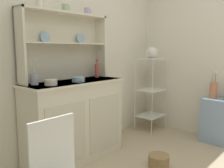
{
  "coord_description": "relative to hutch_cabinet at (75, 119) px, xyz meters",
  "views": [
    {
      "loc": [
        -1.78,
        -0.69,
        1.24
      ],
      "look_at": [
        0.21,
        1.12,
        0.85
      ],
      "focal_mm": 38.3,
      "sensor_mm": 36.0,
      "label": 1
    }
  ],
  "objects": [
    {
      "name": "cup_cream_0",
      "position": [
        -0.31,
        0.12,
        1.23
      ],
      "size": [
        0.08,
        0.07,
        0.09
      ],
      "color": "silver",
      "rests_on": "hutch_shelf_unit"
    },
    {
      "name": "wall_back",
      "position": [
        0.14,
        0.26,
        0.79
      ],
      "size": [
        3.84,
        0.05,
        2.5
      ],
      "primitive_type": "cube",
      "color": "silver",
      "rests_on": "ground"
    },
    {
      "name": "side_shelf_blue",
      "position": [
        1.58,
        -1.08,
        -0.16
      ],
      "size": [
        0.28,
        0.48,
        0.6
      ],
      "primitive_type": "cube",
      "color": "#849EBC",
      "rests_on": "ground"
    },
    {
      "name": "bakers_rack",
      "position": [
        1.42,
        -0.08,
        0.21
      ],
      "size": [
        0.42,
        0.33,
        1.11
      ],
      "color": "silver",
      "rests_on": "ground"
    },
    {
      "name": "hutch_shelf_unit",
      "position": [
        0.0,
        0.17,
        0.87
      ],
      "size": [
        1.1,
        0.18,
        0.75
      ],
      "color": "beige",
      "rests_on": "hutch_cabinet"
    },
    {
      "name": "jam_bottle",
      "position": [
        0.43,
        0.09,
        0.52
      ],
      "size": [
        0.05,
        0.05,
        0.22
      ],
      "color": "#B74C47",
      "rests_on": "hutch_cabinet"
    },
    {
      "name": "utensil_jar",
      "position": [
        -0.43,
        0.08,
        0.49
      ],
      "size": [
        0.08,
        0.08,
        0.25
      ],
      "color": "#B2B7C6",
      "rests_on": "hutch_cabinet"
    },
    {
      "name": "cup_sage_1",
      "position": [
        0.0,
        0.12,
        1.23
      ],
      "size": [
        0.09,
        0.08,
        0.08
      ],
      "color": "#9EB78E",
      "rests_on": "hutch_shelf_unit"
    },
    {
      "name": "flower_vase",
      "position": [
        1.58,
        -0.96,
        0.25
      ],
      "size": [
        0.1,
        0.1,
        0.36
      ],
      "color": "#C67556",
      "rests_on": "side_shelf_blue"
    },
    {
      "name": "bowl_floral_medium",
      "position": [
        0.0,
        -0.07,
        0.46
      ],
      "size": [
        0.14,
        0.14,
        0.05
      ],
      "primitive_type": "cylinder",
      "color": "#8EB2D1",
      "rests_on": "hutch_cabinet"
    },
    {
      "name": "porcelain_teapot",
      "position": [
        1.42,
        -0.08,
        0.74
      ],
      "size": [
        0.26,
        0.17,
        0.19
      ],
      "color": "white",
      "rests_on": "bakers_rack"
    },
    {
      "name": "hutch_cabinet",
      "position": [
        0.0,
        0.0,
        0.0
      ],
      "size": [
        1.17,
        0.45,
        0.9
      ],
      "color": "silver",
      "rests_on": "ground"
    },
    {
      "name": "bowl_mixing_large",
      "position": [
        -0.34,
        -0.07,
        0.46
      ],
      "size": [
        0.12,
        0.12,
        0.06
      ],
      "primitive_type": "cylinder",
      "color": "silver",
      "rests_on": "hutch_cabinet"
    },
    {
      "name": "cup_lilac_2",
      "position": [
        0.32,
        0.12,
        1.23
      ],
      "size": [
        0.08,
        0.07,
        0.08
      ],
      "color": "#B79ECC",
      "rests_on": "hutch_shelf_unit"
    },
    {
      "name": "floor_basket",
      "position": [
        0.47,
        -0.81,
        -0.4
      ],
      "size": [
        0.22,
        0.22,
        0.13
      ],
      "primitive_type": "cylinder",
      "color": "#93754C",
      "rests_on": "ground"
    }
  ]
}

